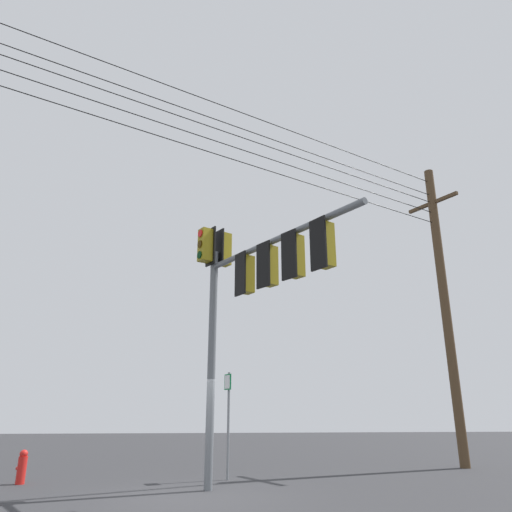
% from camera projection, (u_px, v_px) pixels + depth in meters
% --- Properties ---
extents(ground_plane, '(60.00, 60.00, 0.00)m').
position_uv_depth(ground_plane, '(188.00, 498.00, 10.03)').
color(ground_plane, '#2D2D30').
extents(signal_mast_assembly, '(3.22, 4.87, 6.47)m').
position_uv_depth(signal_mast_assembly, '(246.00, 282.00, 11.26)').
color(signal_mast_assembly, slate).
rests_on(signal_mast_assembly, ground).
extents(utility_pole_wooden, '(1.12, 1.95, 10.63)m').
position_uv_depth(utility_pole_wooden, '(445.00, 302.00, 16.90)').
color(utility_pole_wooden, '#4C3823').
rests_on(utility_pole_wooden, ground).
extents(route_sign_primary, '(0.18, 0.35, 2.80)m').
position_uv_depth(route_sign_primary, '(228.00, 411.00, 13.18)').
color(route_sign_primary, slate).
rests_on(route_sign_primary, ground).
extents(fire_hydrant, '(0.29, 0.26, 0.81)m').
position_uv_depth(fire_hydrant, '(22.00, 467.00, 12.04)').
color(fire_hydrant, red).
rests_on(fire_hydrant, ground).
extents(overhead_wire_span, '(18.08, 8.24, 2.46)m').
position_uv_depth(overhead_wire_span, '(189.00, 120.00, 13.52)').
color(overhead_wire_span, black).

